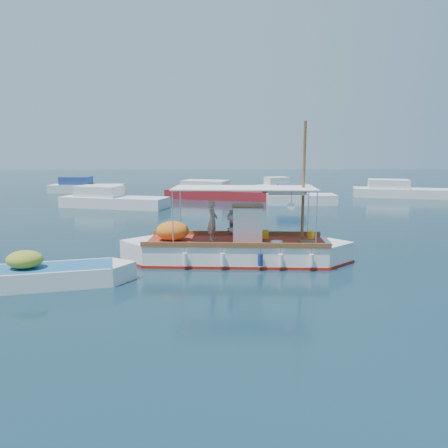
{
  "coord_description": "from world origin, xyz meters",
  "views": [
    {
      "loc": [
        -1.22,
        -16.33,
        4.27
      ],
      "look_at": [
        -0.89,
        0.0,
        1.49
      ],
      "focal_mm": 35.0,
      "sensor_mm": 36.0,
      "label": 1
    }
  ],
  "objects": [
    {
      "name": "bg_boat_nw",
      "position": [
        -9.02,
        16.35,
        0.49
      ],
      "size": [
        8.35,
        4.45,
        1.8
      ],
      "rotation": [
        0.0,
        0.0,
        -0.27
      ],
      "color": "silver",
      "rests_on": "ground"
    },
    {
      "name": "ground",
      "position": [
        0.0,
        0.0,
        0.0
      ],
      "size": [
        160.0,
        160.0,
        0.0
      ],
      "primitive_type": "plane",
      "color": "black",
      "rests_on": "ground"
    },
    {
      "name": "bg_boat_far_w",
      "position": [
        -14.44,
        28.11,
        0.49
      ],
      "size": [
        7.29,
        2.4,
        1.8
      ],
      "rotation": [
        0.0,
        0.0,
        -0.01
      ],
      "color": "silver",
      "rests_on": "ground"
    },
    {
      "name": "bg_boat_far_n",
      "position": [
        5.51,
        27.23,
        0.49
      ],
      "size": [
        5.65,
        3.41,
        1.8
      ],
      "rotation": [
        0.0,
        0.0,
        0.28
      ],
      "color": "silver",
      "rests_on": "ground"
    },
    {
      "name": "fishing_caique",
      "position": [
        -0.5,
        0.06,
        0.48
      ],
      "size": [
        9.0,
        2.91,
        5.5
      ],
      "rotation": [
        0.0,
        0.0,
        -0.06
      ],
      "color": "white",
      "rests_on": "ground"
    },
    {
      "name": "bg_boat_n",
      "position": [
        -1.0,
        22.04,
        0.49
      ],
      "size": [
        10.07,
        5.75,
        1.8
      ],
      "rotation": [
        0.0,
        0.0,
        -0.33
      ],
      "color": "maroon",
      "rests_on": "ground"
    },
    {
      "name": "bg_boat_e",
      "position": [
        15.58,
        22.95,
        0.49
      ],
      "size": [
        9.03,
        4.77,
        1.8
      ],
      "rotation": [
        0.0,
        0.0,
        -0.26
      ],
      "color": "silver",
      "rests_on": "ground"
    },
    {
      "name": "bg_boat_ne",
      "position": [
        5.43,
        17.94,
        0.49
      ],
      "size": [
        5.36,
        2.31,
        1.8
      ],
      "rotation": [
        0.0,
        0.0,
        -0.02
      ],
      "color": "silver",
      "rests_on": "ground"
    },
    {
      "name": "dinghy",
      "position": [
        -6.58,
        -2.79,
        0.28
      ],
      "size": [
        5.34,
        2.41,
        1.34
      ],
      "rotation": [
        0.0,
        0.0,
        0.23
      ],
      "color": "white",
      "rests_on": "ground"
    }
  ]
}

